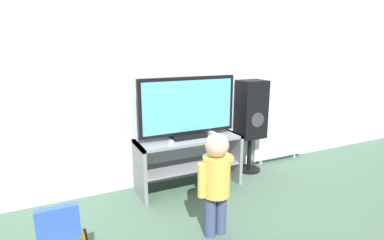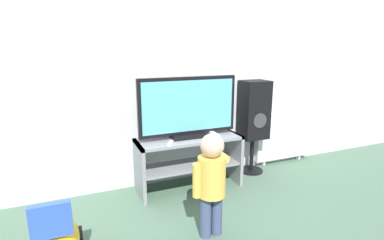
# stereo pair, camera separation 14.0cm
# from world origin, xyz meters

# --- Properties ---
(ground_plane) EXTENTS (16.00, 16.00, 0.00)m
(ground_plane) POSITION_xyz_m (0.00, 0.00, 0.00)
(ground_plane) COLOR #4C6B56
(wall_back) EXTENTS (10.00, 0.06, 2.60)m
(wall_back) POSITION_xyz_m (0.00, 0.49, 1.30)
(wall_back) COLOR silver
(wall_back) RESTS_ON ground_plane
(tv_stand) EXTENTS (1.12, 0.41, 0.57)m
(tv_stand) POSITION_xyz_m (0.00, 0.20, 0.37)
(tv_stand) COLOR gray
(tv_stand) RESTS_ON ground_plane
(television) EXTENTS (1.06, 0.20, 0.64)m
(television) POSITION_xyz_m (0.00, 0.22, 0.88)
(television) COLOR black
(television) RESTS_ON tv_stand
(game_console) EXTENTS (0.05, 0.18, 0.04)m
(game_console) POSITION_xyz_m (0.26, 0.13, 0.59)
(game_console) COLOR white
(game_console) RESTS_ON tv_stand
(remote_primary) EXTENTS (0.10, 0.13, 0.03)m
(remote_primary) POSITION_xyz_m (-0.25, 0.07, 0.58)
(remote_primary) COLOR white
(remote_primary) RESTS_ON tv_stand
(child) EXTENTS (0.33, 0.48, 0.86)m
(child) POSITION_xyz_m (-0.16, -0.65, 0.51)
(child) COLOR #3F4C72
(child) RESTS_ON ground_plane
(speaker_tower) EXTENTS (0.32, 0.29, 1.12)m
(speaker_tower) POSITION_xyz_m (0.87, 0.31, 0.75)
(speaker_tower) COLOR black
(speaker_tower) RESTS_ON ground_plane
(radiator) EXTENTS (0.83, 0.08, 0.67)m
(radiator) POSITION_xyz_m (1.42, 0.42, 0.36)
(radiator) COLOR white
(radiator) RESTS_ON ground_plane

